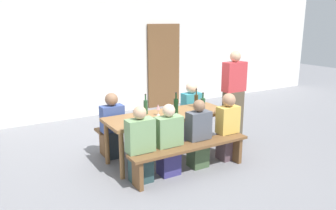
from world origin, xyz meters
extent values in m
plane|color=slate|center=(0.00, 0.00, 0.00)|extent=(24.00, 24.00, 0.00)
cube|color=silver|center=(0.00, 3.14, 1.60)|extent=(14.00, 0.20, 3.20)
cube|color=brown|center=(1.65, 3.00, 1.05)|extent=(0.90, 0.06, 2.10)
cube|color=olive|center=(0.00, 0.00, 0.72)|extent=(2.02, 0.71, 0.05)
cylinder|color=olive|center=(-0.93, -0.30, 0.35)|extent=(0.07, 0.07, 0.70)
cylinder|color=olive|center=(0.93, -0.30, 0.35)|extent=(0.07, 0.07, 0.70)
cylinder|color=olive|center=(-0.93, 0.30, 0.35)|extent=(0.07, 0.07, 0.70)
cylinder|color=olive|center=(0.93, 0.30, 0.35)|extent=(0.07, 0.07, 0.70)
cube|color=brown|center=(0.00, -0.66, 0.43)|extent=(1.92, 0.30, 0.04)
cube|color=brown|center=(-0.86, -0.66, 0.21)|extent=(0.06, 0.24, 0.41)
cube|color=brown|center=(0.86, -0.66, 0.21)|extent=(0.06, 0.24, 0.41)
cube|color=brown|center=(0.00, 0.66, 0.43)|extent=(1.92, 0.30, 0.04)
cube|color=brown|center=(-0.86, 0.66, 0.21)|extent=(0.06, 0.24, 0.41)
cube|color=brown|center=(0.86, 0.66, 0.21)|extent=(0.06, 0.24, 0.41)
cylinder|color=#234C2D|center=(0.54, -0.19, 0.87)|extent=(0.08, 0.08, 0.23)
cylinder|color=#234C2D|center=(0.54, -0.19, 1.02)|extent=(0.03, 0.03, 0.08)
cylinder|color=black|center=(0.54, -0.19, 1.07)|extent=(0.03, 0.03, 0.01)
cylinder|color=#332814|center=(0.65, 0.14, 0.86)|extent=(0.07, 0.07, 0.21)
cylinder|color=#332814|center=(0.65, 0.14, 1.01)|extent=(0.02, 0.02, 0.10)
cylinder|color=black|center=(0.65, 0.14, 1.07)|extent=(0.03, 0.03, 0.01)
cylinder|color=#234C2D|center=(-0.30, 0.20, 0.86)|extent=(0.07, 0.07, 0.22)
cylinder|color=#234C2D|center=(-0.30, 0.20, 1.02)|extent=(0.02, 0.02, 0.09)
cylinder|color=black|center=(-0.30, 0.20, 1.07)|extent=(0.03, 0.03, 0.01)
cylinder|color=#143319|center=(0.14, -0.01, 0.87)|extent=(0.08, 0.08, 0.23)
cylinder|color=#143319|center=(0.14, -0.01, 1.03)|extent=(0.03, 0.03, 0.10)
cylinder|color=black|center=(0.14, -0.01, 1.08)|extent=(0.03, 0.03, 0.01)
cylinder|color=silver|center=(-0.46, 0.10, 0.75)|extent=(0.06, 0.06, 0.01)
cylinder|color=silver|center=(-0.46, 0.10, 0.80)|extent=(0.01, 0.01, 0.08)
cone|color=#D18C93|center=(-0.46, 0.10, 0.88)|extent=(0.07, 0.07, 0.07)
cylinder|color=silver|center=(-0.16, 0.03, 0.75)|extent=(0.06, 0.06, 0.01)
cylinder|color=silver|center=(-0.16, 0.03, 0.80)|extent=(0.01, 0.01, 0.08)
cone|color=#D18C93|center=(-0.16, 0.03, 0.88)|extent=(0.07, 0.07, 0.09)
cube|color=#294345|center=(-0.74, -0.51, 0.23)|extent=(0.29, 0.24, 0.45)
cube|color=#729966|center=(-0.74, -0.51, 0.68)|extent=(0.38, 0.20, 0.46)
sphere|color=tan|center=(-0.74, -0.51, 1.00)|extent=(0.18, 0.18, 0.18)
cube|color=navy|center=(-0.29, -0.51, 0.23)|extent=(0.29, 0.24, 0.45)
cube|color=#729966|center=(-0.29, -0.51, 0.66)|extent=(0.39, 0.20, 0.43)
sphere|color=beige|center=(-0.29, -0.51, 0.97)|extent=(0.18, 0.18, 0.18)
cube|color=#405837|center=(0.24, -0.51, 0.23)|extent=(0.27, 0.24, 0.45)
cube|color=#4C515B|center=(0.24, -0.51, 0.66)|extent=(0.36, 0.20, 0.43)
sphere|color=#846047|center=(0.24, -0.51, 0.97)|extent=(0.18, 0.18, 0.18)
cube|color=#543F46|center=(0.81, -0.51, 0.23)|extent=(0.26, 0.24, 0.45)
cube|color=gold|center=(0.81, -0.51, 0.67)|extent=(0.35, 0.20, 0.43)
sphere|color=#A87A5B|center=(0.81, -0.51, 0.99)|extent=(0.21, 0.21, 0.21)
cube|color=#2F3A44|center=(-0.75, 0.51, 0.23)|extent=(0.27, 0.24, 0.45)
cube|color=#384C8C|center=(-0.75, 0.51, 0.66)|extent=(0.36, 0.20, 0.43)
sphere|color=#846047|center=(-0.75, 0.51, 0.98)|extent=(0.21, 0.21, 0.21)
cube|color=#53455F|center=(0.80, 0.51, 0.23)|extent=(0.26, 0.24, 0.45)
cube|color=teal|center=(0.80, 0.51, 0.68)|extent=(0.35, 0.20, 0.46)
sphere|color=beige|center=(0.80, 0.51, 1.01)|extent=(0.21, 0.21, 0.21)
cube|color=brown|center=(1.39, 0.04, 0.48)|extent=(0.31, 0.24, 0.96)
cube|color=#C6383D|center=(1.39, 0.04, 1.22)|extent=(0.42, 0.20, 0.52)
sphere|color=tan|center=(1.39, 0.04, 1.58)|extent=(0.19, 0.19, 0.19)
camera|label=1|loc=(-2.60, -4.39, 2.21)|focal=35.74mm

